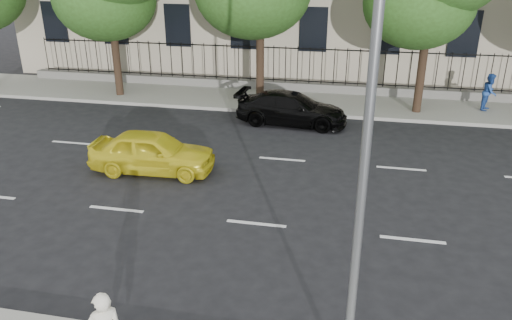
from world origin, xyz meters
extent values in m
plane|color=black|center=(0.00, 0.00, 0.00)|extent=(120.00, 120.00, 0.00)
cube|color=gray|center=(0.00, 14.00, 0.07)|extent=(60.00, 4.00, 0.15)
cube|color=slate|center=(0.00, 15.70, 0.35)|extent=(30.00, 0.50, 0.40)
cube|color=black|center=(0.00, 15.70, 0.65)|extent=(28.80, 0.05, 0.05)
cube|color=black|center=(0.00, 15.70, 2.25)|extent=(28.80, 0.05, 0.05)
cylinder|color=slate|center=(2.50, -2.30, 4.15)|extent=(0.14, 0.14, 8.00)
cylinder|color=#382619|center=(-9.00, 13.20, 1.64)|extent=(0.36, 0.36, 2.97)
cylinder|color=#382619|center=(-2.00, 13.20, 1.81)|extent=(0.36, 0.36, 3.32)
cylinder|color=#382619|center=(5.00, 13.20, 1.69)|extent=(0.36, 0.36, 3.08)
ellipsoid|color=#2B4E1A|center=(4.60, 13.50, 4.67)|extent=(4.56, 4.56, 3.74)
imported|color=yellow|center=(-3.97, 5.17, 0.69)|extent=(4.09, 1.80, 1.37)
imported|color=black|center=(-0.21, 10.87, 0.66)|extent=(4.70, 2.21, 1.32)
imported|color=#244A9B|center=(8.08, 14.07, 0.96)|extent=(0.89, 0.97, 1.62)
camera|label=1|loc=(2.29, -8.79, 6.71)|focal=35.00mm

